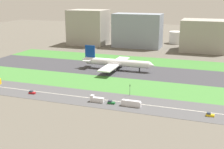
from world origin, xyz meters
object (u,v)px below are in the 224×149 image
at_px(airliner, 115,63).
at_px(car_1, 111,102).
at_px(fuel_tank_centre, 203,39).
at_px(traffic_light, 130,89).
at_px(car_2, 210,115).
at_px(hangar_building, 137,31).
at_px(bus_0, 131,103).
at_px(car_0, 32,92).
at_px(truck_1, 97,99).
at_px(office_tower, 204,36).
at_px(terminal_building, 88,27).
at_px(fuel_tank_west, 177,37).

xyz_separation_m(airliner, car_1, (23.73, -78.00, -5.31)).
bearing_deg(fuel_tank_centre, traffic_light, -98.76).
distance_m(car_2, car_1, 55.71).
height_order(traffic_light, hangar_building, hangar_building).
bearing_deg(bus_0, car_1, 0.00).
distance_m(car_0, hangar_building, 194.01).
bearing_deg(truck_1, car_1, -180.00).
height_order(truck_1, office_tower, office_tower).
bearing_deg(truck_1, airliner, -79.37).
height_order(traffic_light, office_tower, office_tower).
relative_size(terminal_building, hangar_building, 0.80).
bearing_deg(office_tower, fuel_tank_west, 128.27).
bearing_deg(bus_0, traffic_light, -71.70).
relative_size(bus_0, traffic_light, 1.61).
bearing_deg(car_1, fuel_tank_west, -91.69).
distance_m(car_0, terminal_building, 198.04).
bearing_deg(office_tower, hangar_building, 180.00).
height_order(airliner, truck_1, airliner).
relative_size(car_0, fuel_tank_west, 0.23).
bearing_deg(terminal_building, fuel_tank_centre, 17.98).
distance_m(traffic_light, fuel_tank_centre, 221.62).
relative_size(car_2, car_1, 1.00).
xyz_separation_m(airliner, fuel_tank_centre, (63.88, 159.00, 1.55)).
distance_m(car_1, terminal_building, 216.80).
height_order(truck_1, traffic_light, traffic_light).
xyz_separation_m(truck_1, terminal_building, (-89.43, 192.00, 20.05)).
bearing_deg(car_1, terminal_building, -62.84).
relative_size(car_0, office_tower, 0.09).
relative_size(traffic_light, fuel_tank_west, 0.37).
height_order(car_1, terminal_building, terminal_building).
xyz_separation_m(airliner, car_2, (79.45, -78.00, -5.31)).
xyz_separation_m(car_1, terminal_building, (-98.52, 192.00, 20.80)).
xyz_separation_m(traffic_light, fuel_tank_centre, (33.75, 219.01, 3.49)).
height_order(terminal_building, fuel_tank_west, terminal_building).
distance_m(truck_1, bus_0, 21.44).
bearing_deg(car_2, bus_0, 0.00).
relative_size(car_0, hangar_building, 0.08).
relative_size(terminal_building, fuel_tank_west, 2.38).
distance_m(bus_0, office_tower, 194.98).
distance_m(car_2, fuel_tank_centre, 237.61).
height_order(airliner, terminal_building, terminal_building).
xyz_separation_m(airliner, fuel_tank_west, (30.71, 159.00, 1.44)).
bearing_deg(fuel_tank_centre, bus_0, -96.69).
xyz_separation_m(car_2, terminal_building, (-154.23, 192.00, 20.80)).
height_order(car_2, car_0, same).
height_order(car_1, bus_0, bus_0).
xyz_separation_m(car_2, office_tower, (-13.23, 192.00, 16.59)).
height_order(car_0, terminal_building, terminal_building).
relative_size(airliner, car_1, 14.77).
distance_m(car_2, office_tower, 193.17).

